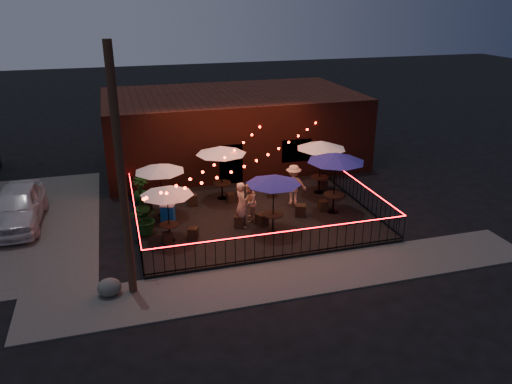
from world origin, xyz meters
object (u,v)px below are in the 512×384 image
cafe_table_2 (274,180)px  cooler (168,213)px  cafe_table_1 (160,168)px  cafe_table_5 (321,145)px  cafe_table_3 (221,151)px  utility_pole (121,178)px  cafe_table_0 (167,192)px  cafe_table_4 (336,158)px  boulder (109,287)px

cafe_table_2 → cooler: bearing=151.8°
cafe_table_1 → cafe_table_5: cafe_table_5 is taller
cafe_table_3 → cooler: (-2.77, -1.90, -1.96)m
cooler → utility_pole: bearing=-87.0°
cafe_table_0 → cafe_table_4: cafe_table_4 is taller
cafe_table_4 → cafe_table_0: bearing=-174.1°
cafe_table_1 → cafe_table_3: (2.92, 1.17, 0.19)m
cafe_table_4 → cafe_table_5: size_ratio=1.08×
cafe_table_2 → cafe_table_3: size_ratio=1.12×
cafe_table_1 → boulder: 6.41m
utility_pole → cooler: bearing=70.3°
cafe_table_2 → cafe_table_4: size_ratio=1.03×
cafe_table_1 → cafe_table_5: bearing=4.5°
utility_pole → boulder: utility_pole is taller
cafe_table_4 → cooler: cafe_table_4 is taller
cafe_table_0 → cafe_table_1: 2.52m
cafe_table_2 → cafe_table_3: bearing=106.7°
cafe_table_2 → cafe_table_3: cafe_table_3 is taller
boulder → cafe_table_4: bearing=21.9°
cafe_table_0 → boulder: bearing=-126.9°
utility_pole → cafe_table_4: (8.87, 3.84, -1.34)m
cafe_table_2 → utility_pole: bearing=-154.3°
utility_pole → cafe_table_2: bearing=25.7°
cafe_table_1 → cafe_table_2: (4.12, -2.85, 0.05)m
utility_pole → cooler: utility_pole is taller
cafe_table_5 → boulder: 11.93m
cafe_table_0 → cafe_table_2: cafe_table_2 is taller
cooler → boulder: bearing=-94.2°
boulder → cafe_table_1: bearing=67.4°
cooler → boulder: size_ratio=0.92×
cafe_table_3 → cafe_table_4: size_ratio=0.92×
cafe_table_0 → cafe_table_3: 4.71m
cafe_table_4 → cooler: 7.50m
utility_pole → cafe_table_1: bearing=74.1°
cafe_table_4 → cafe_table_2: bearing=-161.0°
cafe_table_2 → cooler: cafe_table_2 is taller
cafe_table_1 → cafe_table_5: size_ratio=1.03×
cafe_table_3 → cafe_table_5: bearing=-7.0°
cafe_table_1 → cafe_table_3: size_ratio=1.04×
cafe_table_0 → cafe_table_5: cafe_table_5 is taller
cafe_table_0 → cooler: bearing=85.3°
cafe_table_0 → cooler: 2.45m
utility_pole → cafe_table_1: size_ratio=2.99×
cafe_table_3 → cafe_table_5: size_ratio=0.99×
cafe_table_0 → boulder: size_ratio=3.00×
cafe_table_5 → cooler: cafe_table_5 is taller
cafe_table_2 → cafe_table_5: 4.91m
cooler → boulder: (-2.48, -4.90, -0.21)m
cafe_table_3 → cafe_table_0: bearing=-128.3°
cafe_table_3 → cafe_table_4: 5.25m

